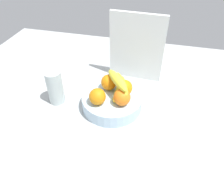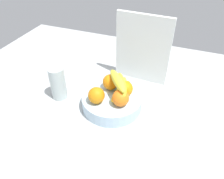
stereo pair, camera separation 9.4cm
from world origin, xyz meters
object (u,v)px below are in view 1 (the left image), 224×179
object	(u,v)px
orange_front_right	(122,97)
cutting_board	(136,48)
orange_center	(124,88)
banana_bunch	(120,85)
orange_back_left	(109,82)
fruit_bowl	(112,101)
thermos_tumbler	(55,87)
orange_front_left	(97,97)

from	to	relation	value
orange_front_right	cutting_board	xyz separation A→B (cm)	(0.73, 30.57, 8.13)
orange_center	banana_bunch	distance (cm)	2.64
orange_center	orange_back_left	world-z (taller)	same
fruit_bowl	orange_front_right	size ratio (longest dim) A/B	3.75
fruit_bowl	thermos_tumbler	distance (cm)	27.33
orange_front_left	banana_bunch	world-z (taller)	banana_bunch
fruit_bowl	banana_bunch	size ratio (longest dim) A/B	1.53
fruit_bowl	orange_front_right	world-z (taller)	orange_front_right
orange_front_right	orange_front_left	bearing A→B (deg)	-168.84
banana_bunch	orange_front_left	bearing A→B (deg)	-135.84
fruit_bowl	cutting_board	bearing A→B (deg)	77.09
orange_front_left	orange_front_right	xyz separation A→B (cm)	(10.42, 2.06, 0.00)
thermos_tumbler	cutting_board	bearing A→B (deg)	41.74
orange_back_left	orange_center	bearing A→B (deg)	-16.35
orange_front_left	orange_center	xyz separation A→B (cm)	(10.06, 8.90, 0.00)
banana_bunch	thermos_tumbler	size ratio (longest dim) A/B	1.09
orange_center	orange_back_left	size ratio (longest dim) A/B	1.00
thermos_tumbler	orange_front_left	bearing A→B (deg)	-8.71
fruit_bowl	orange_front_left	bearing A→B (deg)	-130.50
cutting_board	fruit_bowl	bearing A→B (deg)	-100.18
fruit_bowl	cutting_board	distance (cm)	31.24
orange_front_left	thermos_tumbler	distance (cm)	22.01
orange_back_left	cutting_board	world-z (taller)	cutting_board
thermos_tumbler	banana_bunch	bearing A→B (deg)	8.80
fruit_bowl	orange_front_right	bearing A→B (deg)	-35.20
orange_front_left	orange_front_right	bearing A→B (deg)	11.16
orange_front_left	orange_center	world-z (taller)	same
fruit_bowl	orange_front_left	world-z (taller)	orange_front_left
orange_front_left	orange_center	distance (cm)	13.43
orange_front_right	cutting_board	distance (cm)	31.64
orange_center	banana_bunch	bearing A→B (deg)	-153.22
orange_front_left	banana_bunch	size ratio (longest dim) A/B	0.41
orange_front_left	orange_front_right	distance (cm)	10.62
orange_back_left	thermos_tumbler	size ratio (longest dim) A/B	0.45
orange_front_right	orange_center	size ratio (longest dim) A/B	1.00
fruit_bowl	orange_front_right	xyz separation A→B (cm)	(5.40, -3.81, 6.78)
banana_bunch	cutting_board	bearing A→B (deg)	83.17
fruit_bowl	orange_front_right	distance (cm)	9.47
orange_back_left	cutting_board	bearing A→B (deg)	67.22
fruit_bowl	orange_back_left	size ratio (longest dim) A/B	3.75
orange_front_left	orange_back_left	distance (cm)	11.42
orange_center	banana_bunch	xyz separation A→B (cm)	(-1.87, -0.94, 1.61)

